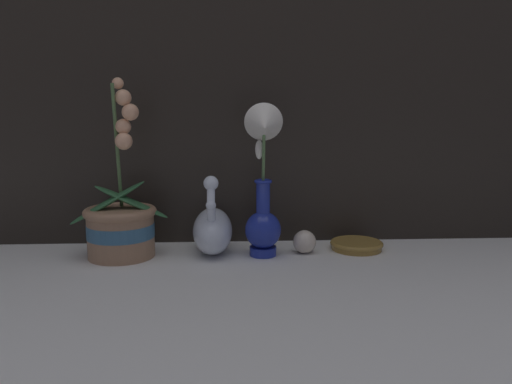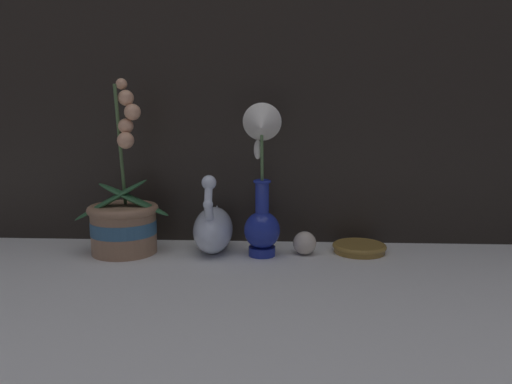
% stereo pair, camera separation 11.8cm
% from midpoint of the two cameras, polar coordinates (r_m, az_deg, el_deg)
% --- Properties ---
extents(ground_plane, '(2.80, 2.80, 0.00)m').
position_cam_midpoint_polar(ground_plane, '(1.11, -4.08, -8.51)').
color(ground_plane, silver).
extents(window_backdrop, '(2.80, 0.03, 1.20)m').
position_cam_midpoint_polar(window_backdrop, '(1.31, -4.20, 20.81)').
color(window_backdrop, black).
rests_on(window_backdrop, ground_plane).
extents(orchid_potted_plant, '(0.23, 0.17, 0.41)m').
position_cam_midpoint_polar(orchid_potted_plant, '(1.22, -17.90, -3.36)').
color(orchid_potted_plant, '#9E7556').
rests_on(orchid_potted_plant, ground_plane).
extents(swan_figurine, '(0.09, 0.19, 0.19)m').
position_cam_midpoint_polar(swan_figurine, '(1.20, -7.79, -4.20)').
color(swan_figurine, silver).
rests_on(swan_figurine, ground_plane).
extents(blue_vase, '(0.09, 0.11, 0.36)m').
position_cam_midpoint_polar(blue_vase, '(1.14, -2.10, -0.26)').
color(blue_vase, navy).
rests_on(blue_vase, ground_plane).
extents(glass_sphere, '(0.06, 0.06, 0.06)m').
position_cam_midpoint_polar(glass_sphere, '(1.20, 2.77, -5.73)').
color(glass_sphere, beige).
rests_on(glass_sphere, ground_plane).
extents(amber_dish, '(0.13, 0.13, 0.02)m').
position_cam_midpoint_polar(amber_dish, '(1.25, 8.78, -6.00)').
color(amber_dish, olive).
rests_on(amber_dish, ground_plane).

